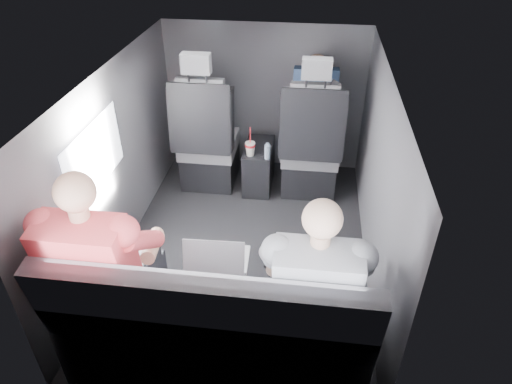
# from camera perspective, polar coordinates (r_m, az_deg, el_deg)

# --- Properties ---
(floor) EXTENTS (2.60, 2.60, 0.00)m
(floor) POSITION_cam_1_polar(r_m,az_deg,el_deg) (3.51, -1.42, -6.90)
(floor) COLOR black
(floor) RESTS_ON ground
(ceiling) EXTENTS (2.60, 2.60, 0.00)m
(ceiling) POSITION_cam_1_polar(r_m,az_deg,el_deg) (2.82, -1.81, 14.33)
(ceiling) COLOR #B2B2AD
(ceiling) RESTS_ON panel_back
(panel_left) EXTENTS (0.02, 2.60, 1.35)m
(panel_left) POSITION_cam_1_polar(r_m,az_deg,el_deg) (3.35, -17.01, 3.44)
(panel_left) COLOR #56565B
(panel_left) RESTS_ON floor
(panel_right) EXTENTS (0.02, 2.60, 1.35)m
(panel_right) POSITION_cam_1_polar(r_m,az_deg,el_deg) (3.12, 14.99, 1.36)
(panel_right) COLOR #56565B
(panel_right) RESTS_ON floor
(panel_front) EXTENTS (1.80, 0.02, 1.35)m
(panel_front) POSITION_cam_1_polar(r_m,az_deg,el_deg) (4.26, 1.07, 11.64)
(panel_front) COLOR #56565B
(panel_front) RESTS_ON floor
(panel_back) EXTENTS (1.80, 0.02, 1.35)m
(panel_back) POSITION_cam_1_polar(r_m,az_deg,el_deg) (2.13, -7.00, -15.89)
(panel_back) COLOR #56565B
(panel_back) RESTS_ON floor
(side_window) EXTENTS (0.02, 0.75, 0.42)m
(side_window) POSITION_cam_1_polar(r_m,az_deg,el_deg) (3.00, -19.44, 4.20)
(side_window) COLOR white
(side_window) RESTS_ON panel_left
(seatbelt) EXTENTS (0.35, 0.11, 0.59)m
(seatbelt) POSITION_cam_1_polar(r_m,az_deg,el_deg) (3.61, 7.16, 9.26)
(seatbelt) COLOR black
(seatbelt) RESTS_ON front_seat_right
(front_seat_left) EXTENTS (0.52, 0.58, 1.26)m
(front_seat_left) POSITION_cam_1_polar(r_m,az_deg,el_deg) (4.04, -6.09, 5.80)
(front_seat_left) COLOR black
(front_seat_left) RESTS_ON floor
(front_seat_right) EXTENTS (0.52, 0.58, 1.26)m
(front_seat_right) POSITION_cam_1_polar(r_m,az_deg,el_deg) (3.95, 6.81, 5.02)
(front_seat_right) COLOR black
(front_seat_right) RESTS_ON floor
(center_console) EXTENTS (0.24, 0.48, 0.41)m
(center_console) POSITION_cam_1_polar(r_m,az_deg,el_deg) (4.10, 0.35, 3.26)
(center_console) COLOR black
(center_console) RESTS_ON floor
(rear_bench) EXTENTS (1.60, 0.57, 0.92)m
(rear_bench) POSITION_cam_1_polar(r_m,az_deg,el_deg) (2.56, -5.16, -17.16)
(rear_bench) COLOR slate
(rear_bench) RESTS_ON floor
(soda_cup) EXTENTS (0.08, 0.08, 0.26)m
(soda_cup) POSITION_cam_1_polar(r_m,az_deg,el_deg) (3.84, -0.73, 5.50)
(soda_cup) COLOR white
(soda_cup) RESTS_ON center_console
(water_bottle) EXTENTS (0.05, 0.05, 0.14)m
(water_bottle) POSITION_cam_1_polar(r_m,az_deg,el_deg) (3.79, 1.43, 5.10)
(water_bottle) COLOR #B1D3EF
(water_bottle) RESTS_ON center_console
(laptop_white) EXTENTS (0.35, 0.32, 0.25)m
(laptop_white) POSITION_cam_1_polar(r_m,az_deg,el_deg) (2.64, -16.85, -6.77)
(laptop_white) COLOR silver
(laptop_white) RESTS_ON passenger_rear_left
(laptop_silver) EXTENTS (0.33, 0.30, 0.23)m
(laptop_silver) POSITION_cam_1_polar(r_m,az_deg,el_deg) (2.48, -4.82, -8.31)
(laptop_silver) COLOR silver
(laptop_silver) RESTS_ON rear_bench
(laptop_black) EXTENTS (0.44, 0.45, 0.26)m
(laptop_black) POSITION_cam_1_polar(r_m,az_deg,el_deg) (2.45, 6.12, -9.00)
(laptop_black) COLOR black
(laptop_black) RESTS_ON passenger_rear_right
(passenger_rear_left) EXTENTS (0.53, 0.65, 1.27)m
(passenger_rear_left) POSITION_cam_1_polar(r_m,az_deg,el_deg) (2.54, -18.24, -8.64)
(passenger_rear_left) COLOR #2D2C31
(passenger_rear_left) RESTS_ON rear_bench
(passenger_rear_right) EXTENTS (0.50, 0.62, 1.22)m
(passenger_rear_right) POSITION_cam_1_polar(r_m,az_deg,el_deg) (2.35, 7.30, -11.63)
(passenger_rear_right) COLOR navy
(passenger_rear_right) RESTS_ON rear_bench
(passenger_front_right) EXTENTS (0.37, 0.37, 0.72)m
(passenger_front_right) POSITION_cam_1_polar(r_m,az_deg,el_deg) (4.03, 7.29, 11.03)
(passenger_front_right) COLOR navy
(passenger_front_right) RESTS_ON front_seat_right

